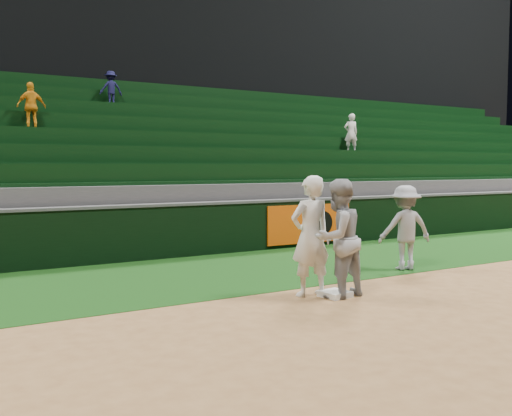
% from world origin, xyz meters
% --- Properties ---
extents(ground, '(70.00, 70.00, 0.00)m').
position_xyz_m(ground, '(0.00, 0.00, 0.00)').
color(ground, brown).
rests_on(ground, ground).
extents(foul_grass, '(36.00, 4.20, 0.01)m').
position_xyz_m(foul_grass, '(0.00, 3.00, 0.00)').
color(foul_grass, black).
rests_on(foul_grass, ground).
extents(upper_deck, '(40.00, 12.00, 12.00)m').
position_xyz_m(upper_deck, '(0.00, 17.45, 6.00)').
color(upper_deck, black).
rests_on(upper_deck, ground).
extents(first_base, '(0.47, 0.47, 0.09)m').
position_xyz_m(first_base, '(-0.08, 0.12, 0.05)').
color(first_base, white).
rests_on(first_base, ground).
extents(first_baseman, '(0.73, 0.50, 1.94)m').
position_xyz_m(first_baseman, '(-0.38, 0.39, 0.97)').
color(first_baseman, silver).
rests_on(first_baseman, ground).
extents(baserunner, '(1.02, 0.85, 1.89)m').
position_xyz_m(baserunner, '(-0.05, 0.10, 0.95)').
color(baserunner, '#9799A0').
rests_on(baserunner, ground).
extents(base_coach, '(1.24, 0.95, 1.70)m').
position_xyz_m(base_coach, '(2.64, 1.28, 0.86)').
color(base_coach, gray).
rests_on(base_coach, foul_grass).
extents(field_wall, '(36.00, 0.45, 1.25)m').
position_xyz_m(field_wall, '(0.03, 5.20, 0.63)').
color(field_wall, black).
rests_on(field_wall, ground).
extents(stadium_seating, '(36.00, 5.95, 5.18)m').
position_xyz_m(stadium_seating, '(-0.00, 8.97, 1.70)').
color(stadium_seating, '#3C3B3E').
rests_on(stadium_seating, ground).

